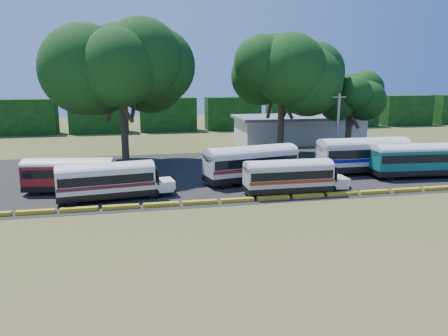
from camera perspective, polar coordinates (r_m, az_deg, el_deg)
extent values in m
plane|color=#40531B|center=(33.51, -0.38, -5.08)|extent=(160.00, 160.00, 0.00)
cube|color=black|center=(45.10, -2.18, -0.62)|extent=(64.00, 24.00, 0.02)
cube|color=orange|center=(34.55, -23.36, -5.30)|extent=(2.70, 0.45, 0.30)
cube|color=orange|center=(34.06, -18.39, -5.16)|extent=(2.70, 0.45, 0.30)
cube|color=orange|center=(33.83, -13.33, -4.98)|extent=(2.70, 0.45, 0.30)
cube|color=orange|center=(33.86, -8.23, -4.76)|extent=(2.70, 0.45, 0.30)
cube|color=orange|center=(34.16, -3.19, -4.50)|extent=(2.70, 0.45, 0.30)
cube|color=orange|center=(34.72, 1.72, -4.21)|extent=(2.70, 0.45, 0.30)
cube|color=orange|center=(35.52, 6.44, -3.91)|extent=(2.70, 0.45, 0.30)
cube|color=orange|center=(36.55, 10.92, -3.60)|extent=(2.70, 0.45, 0.30)
cube|color=orange|center=(37.79, 15.12, -3.29)|extent=(2.70, 0.45, 0.30)
cube|color=orange|center=(39.23, 19.04, -2.98)|extent=(2.70, 0.45, 0.30)
cube|color=orange|center=(40.83, 22.66, -2.68)|extent=(2.70, 0.45, 0.30)
cube|color=orange|center=(42.58, 26.00, -2.40)|extent=(2.70, 0.45, 0.30)
cube|color=beige|center=(66.55, 9.73, 4.86)|extent=(18.00, 8.00, 3.60)
cube|color=slate|center=(66.34, 9.79, 6.57)|extent=(19.00, 9.00, 0.40)
cube|color=black|center=(81.62, -24.46, 6.09)|extent=(10.00, 4.00, 6.00)
cube|color=black|center=(79.89, -15.99, 6.59)|extent=(10.00, 4.00, 6.00)
cube|color=black|center=(79.95, -7.33, 6.96)|extent=(10.00, 4.00, 6.00)
cube|color=black|center=(81.79, 1.14, 7.16)|extent=(10.00, 4.00, 6.00)
cube|color=black|center=(85.29, 9.09, 7.21)|extent=(10.00, 4.00, 6.00)
cube|color=black|center=(90.27, 16.28, 7.14)|extent=(10.00, 4.00, 6.00)
cube|color=black|center=(96.48, 22.63, 6.98)|extent=(10.00, 4.00, 6.00)
cylinder|color=black|center=(37.81, -14.67, -2.78)|extent=(0.94, 0.39, 0.91)
cylinder|color=black|center=(39.66, -14.11, -2.07)|extent=(0.94, 0.39, 0.91)
cylinder|color=black|center=(39.56, -23.47, -2.75)|extent=(0.94, 0.39, 0.91)
cylinder|color=black|center=(41.32, -22.54, -2.07)|extent=(0.94, 0.39, 0.91)
cube|color=black|center=(39.57, -19.42, -2.22)|extent=(7.72, 3.42, 0.50)
cube|color=maroon|center=(39.33, -19.53, -0.70)|extent=(7.72, 3.42, 1.66)
cube|color=black|center=(39.29, -19.55, -0.42)|extent=(7.43, 3.43, 0.70)
ellipsoid|color=silver|center=(39.17, -19.62, 0.49)|extent=(7.72, 3.42, 1.02)
cube|color=maroon|center=(38.45, -12.95, -1.82)|extent=(1.93, 2.23, 0.86)
cube|color=black|center=(38.36, -13.85, -0.54)|extent=(0.46, 2.08, 1.25)
cube|color=black|center=(38.41, -11.79, -2.34)|extent=(0.51, 2.22, 0.27)
cube|color=black|center=(40.80, -24.38, -2.33)|extent=(0.51, 2.22, 0.27)
cylinder|color=black|center=(35.87, -9.20, -3.32)|extent=(0.95, 0.38, 0.92)
cylinder|color=black|center=(37.75, -9.75, -2.57)|extent=(0.95, 0.38, 0.92)
cylinder|color=black|center=(35.37, -19.25, -4.07)|extent=(0.95, 0.38, 0.92)
cylinder|color=black|center=(37.27, -19.28, -3.27)|extent=(0.95, 0.38, 0.92)
cube|color=black|center=(36.36, -15.07, -3.15)|extent=(7.79, 3.28, 0.51)
cube|color=white|center=(36.10, -15.17, -1.48)|extent=(7.79, 3.28, 1.69)
cube|color=black|center=(36.05, -15.18, -1.16)|extent=(7.50, 3.29, 0.71)
cube|color=#581625|center=(36.18, -15.14, -2.00)|extent=(7.72, 3.30, 0.28)
ellipsoid|color=silver|center=(35.92, -15.24, -0.17)|extent=(7.79, 3.28, 1.04)
cube|color=white|center=(36.88, -7.95, -2.19)|extent=(1.91, 2.23, 0.87)
cube|color=black|center=(36.57, -8.88, -0.89)|extent=(0.42, 2.12, 1.26)
cube|color=black|center=(37.13, -6.75, -2.65)|extent=(0.46, 2.26, 0.28)
cube|color=black|center=(36.33, -20.94, -3.70)|extent=(0.46, 2.26, 0.28)
cylinder|color=black|center=(41.89, 9.22, -1.02)|extent=(1.09, 0.51, 1.06)
cylinder|color=black|center=(43.75, 7.62, -0.41)|extent=(1.09, 0.51, 1.06)
cylinder|color=black|center=(38.53, 0.21, -1.99)|extent=(1.09, 0.51, 1.06)
cylinder|color=black|center=(40.55, -1.09, -1.29)|extent=(1.09, 0.51, 1.06)
cube|color=black|center=(40.78, 3.49, -1.01)|extent=(9.01, 4.36, 0.58)
cube|color=beige|center=(40.52, 3.52, 0.72)|extent=(9.01, 4.36, 1.93)
cube|color=black|center=(40.47, 3.52, 1.04)|extent=(8.69, 4.35, 0.81)
cube|color=maroon|center=(40.59, 3.51, 0.18)|extent=(8.94, 4.38, 0.32)
ellipsoid|color=silver|center=(40.34, 3.53, 2.06)|extent=(9.01, 4.36, 1.19)
cube|color=beige|center=(43.33, 9.72, 0.04)|extent=(2.34, 2.66, 1.00)
cube|color=black|center=(42.77, 9.02, 1.32)|extent=(0.65, 2.41, 1.45)
cube|color=black|center=(43.91, 10.68, -0.40)|extent=(0.72, 2.57, 0.32)
cube|color=black|center=(39.08, -2.09, -1.73)|extent=(0.72, 2.57, 0.32)
cylinder|color=black|center=(37.72, 13.79, -2.78)|extent=(0.89, 0.25, 0.89)
cylinder|color=black|center=(39.40, 12.61, -2.10)|extent=(0.89, 0.25, 0.89)
cylinder|color=black|center=(35.58, 4.90, -3.36)|extent=(0.89, 0.25, 0.89)
cylinder|color=black|center=(37.35, 4.07, -2.60)|extent=(0.89, 0.25, 0.89)
cube|color=black|center=(37.22, 8.31, -2.54)|extent=(7.33, 2.26, 0.49)
cube|color=beige|center=(36.97, 8.36, -0.95)|extent=(7.33, 2.26, 1.63)
cube|color=black|center=(36.93, 8.37, -0.66)|extent=(7.04, 2.31, 0.69)
cube|color=#9A290F|center=(37.05, 8.35, -1.45)|extent=(7.26, 2.29, 0.27)
ellipsoid|color=silver|center=(36.80, 8.40, 0.29)|extent=(7.33, 2.26, 1.00)
cube|color=beige|center=(38.88, 14.53, -1.77)|extent=(1.61, 1.97, 0.85)
cube|color=black|center=(38.45, 13.84, -0.55)|extent=(0.14, 2.05, 1.23)
cube|color=black|center=(39.30, 15.49, -2.21)|extent=(0.17, 2.19, 0.27)
cube|color=black|center=(36.19, 2.91, -2.99)|extent=(0.17, 2.19, 0.27)
cylinder|color=black|center=(48.08, 22.76, -0.10)|extent=(1.11, 0.32, 1.11)
cylinder|color=black|center=(50.02, 21.25, 0.46)|extent=(1.11, 0.32, 1.11)
cylinder|color=black|center=(44.31, 14.64, -0.51)|extent=(1.11, 0.32, 1.11)
cylinder|color=black|center=(46.40, 13.36, 0.11)|extent=(1.11, 0.32, 1.11)
cube|color=black|center=(46.78, 17.56, 0.18)|extent=(9.13, 2.84, 0.61)
cube|color=silver|center=(46.54, 17.67, 1.76)|extent=(9.13, 2.84, 2.03)
cube|color=black|center=(46.50, 17.68, 2.06)|extent=(8.77, 2.91, 0.85)
cube|color=#0C0B77|center=(46.61, 17.63, 1.27)|extent=(9.04, 2.89, 0.33)
ellipsoid|color=silver|center=(46.39, 17.74, 3.00)|extent=(9.13, 2.84, 1.25)
cube|color=silver|center=(49.64, 23.21, 0.81)|extent=(2.02, 2.46, 1.06)
cube|color=black|center=(49.06, 22.64, 2.02)|extent=(0.19, 2.56, 1.52)
cube|color=black|center=(50.26, 24.06, 0.35)|extent=(0.22, 2.72, 0.33)
cube|color=black|center=(44.81, 12.51, -0.19)|extent=(0.22, 2.72, 0.33)
cylinder|color=black|center=(49.84, 26.67, -0.10)|extent=(1.03, 0.35, 1.01)
cylinder|color=black|center=(44.43, 20.91, -0.94)|extent=(1.03, 0.35, 1.01)
cylinder|color=black|center=(46.29, 19.63, -0.36)|extent=(1.03, 0.35, 1.01)
cube|color=black|center=(46.78, 23.44, -0.34)|extent=(8.45, 3.09, 0.56)
cube|color=#106361|center=(46.56, 23.56, 1.10)|extent=(8.45, 3.09, 1.85)
cube|color=black|center=(46.52, 23.58, 1.37)|extent=(8.13, 3.13, 0.78)
ellipsoid|color=silver|center=(46.41, 23.66, 2.23)|extent=(8.45, 3.09, 1.14)
cube|color=black|center=(44.81, 18.95, -0.63)|extent=(0.35, 2.49, 0.30)
cylinder|color=#332519|center=(49.53, -12.86, 4.61)|extent=(0.80, 0.80, 7.49)
cylinder|color=#332519|center=(49.68, -11.60, 8.41)|extent=(1.34, 2.71, 4.28)
cylinder|color=#332519|center=(50.11, -14.16, 8.32)|extent=(2.09, 2.37, 4.28)
cylinder|color=#332519|center=(47.97, -13.32, 8.22)|extent=(2.76, 0.91, 4.28)
ellipsoid|color=black|center=(49.18, -13.25, 12.95)|extent=(12.12, 12.12, 8.88)
cylinder|color=#332519|center=(54.40, 7.43, 5.34)|extent=(0.80, 0.80, 7.30)
cylinder|color=#332519|center=(54.97, 8.58, 8.65)|extent=(1.32, 2.65, 4.17)
cylinder|color=#332519|center=(54.60, 6.23, 8.69)|extent=(2.05, 2.32, 4.17)
cylinder|color=#332519|center=(52.85, 7.75, 8.55)|extent=(2.70, 0.90, 4.17)
ellipsoid|color=black|center=(54.06, 7.63, 12.75)|extent=(10.83, 10.83, 7.94)
cylinder|color=#332519|center=(58.99, 15.93, 4.40)|extent=(0.80, 0.80, 5.07)
cylinder|color=#332519|center=(59.73, 16.90, 6.53)|extent=(1.09, 2.00, 2.97)
cylinder|color=#332519|center=(59.05, 14.82, 6.59)|extent=(1.60, 1.79, 2.97)
cylinder|color=#332519|center=(57.53, 16.45, 6.37)|extent=(2.01, 0.77, 2.97)
ellipsoid|color=black|center=(58.59, 16.22, 9.28)|extent=(6.89, 6.89, 5.05)
cylinder|color=gray|center=(50.65, 14.62, 4.92)|extent=(0.30, 0.30, 7.92)
cube|color=gray|center=(50.37, 14.84, 8.95)|extent=(1.60, 0.12, 0.12)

